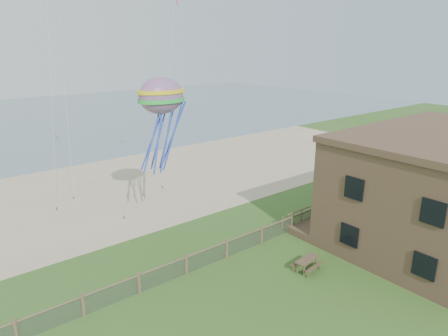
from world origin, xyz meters
The scene contains 8 objects.
ground centered at (0.00, 0.00, 0.00)m, with size 160.00×160.00×0.00m, color #34571E.
sand_beach centered at (0.00, 22.00, 0.00)m, with size 72.00×20.00×0.02m, color tan.
ocean centered at (0.00, 66.00, 0.00)m, with size 160.00×68.00×0.02m, color slate.
chainlink_fence centered at (0.00, 6.00, 0.55)m, with size 36.20×0.20×1.25m, color #4B3A2A, non-canonical shape.
motel centered at (13.00, -1.00, 3.50)m, with size 15.00×10.00×7.00m, color #493827.
motel_deck centered at (13.00, 5.00, 0.25)m, with size 15.00×2.00×0.50m, color brown.
picnic_table centered at (2.77, 1.92, 0.34)m, with size 1.63×1.23×0.69m, color brown, non-canonical shape.
octopus_kite centered at (-0.44, 12.44, 7.71)m, with size 3.37×2.38×6.95m, color #E54324, non-canonical shape.
Camera 1 is at (-14.02, -11.23, 12.72)m, focal length 32.00 mm.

